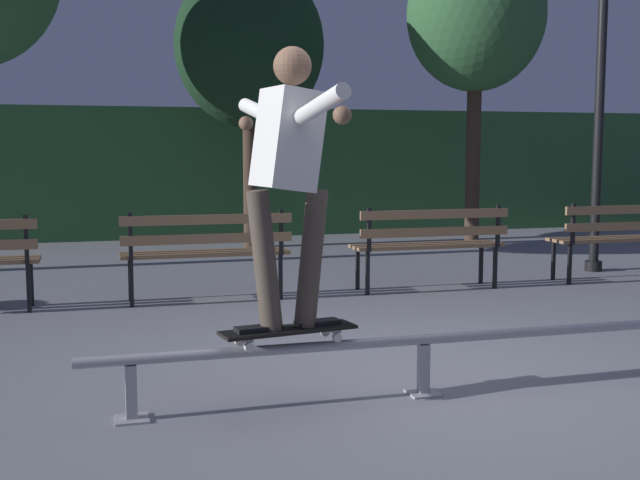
{
  "coord_description": "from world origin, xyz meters",
  "views": [
    {
      "loc": [
        -1.87,
        -4.59,
        1.45
      ],
      "look_at": [
        -0.41,
        0.53,
        0.85
      ],
      "focal_mm": 45.29,
      "sensor_mm": 36.0,
      "label": 1
    }
  ],
  "objects_px": {
    "park_bench_rightmost": "(623,232)",
    "grind_rail": "(424,348)",
    "skateboard": "(289,331)",
    "tree_behind_benches": "(249,47)",
    "skateboarder": "(288,164)",
    "lamp_post_right": "(601,61)",
    "tree_far_right": "(476,16)",
    "park_bench_left_center": "(206,246)",
    "park_bench_right_center": "(430,239)"
  },
  "relations": [
    {
      "from": "park_bench_rightmost",
      "to": "grind_rail",
      "type": "bearing_deg",
      "value": -138.96
    },
    {
      "from": "skateboard",
      "to": "tree_behind_benches",
      "type": "bearing_deg",
      "value": 80.58
    },
    {
      "from": "grind_rail",
      "to": "skateboarder",
      "type": "bearing_deg",
      "value": 179.97
    },
    {
      "from": "park_bench_rightmost",
      "to": "lamp_post_right",
      "type": "relative_size",
      "value": 0.41
    },
    {
      "from": "park_bench_rightmost",
      "to": "tree_far_right",
      "type": "distance_m",
      "value": 4.69
    },
    {
      "from": "skateboarder",
      "to": "tree_far_right",
      "type": "distance_m",
      "value": 8.61
    },
    {
      "from": "skateboard",
      "to": "tree_behind_benches",
      "type": "relative_size",
      "value": 0.19
    },
    {
      "from": "tree_behind_benches",
      "to": "skateboard",
      "type": "bearing_deg",
      "value": -99.42
    },
    {
      "from": "skateboarder",
      "to": "park_bench_left_center",
      "type": "bearing_deg",
      "value": 90.14
    },
    {
      "from": "skateboarder",
      "to": "park_bench_rightmost",
      "type": "xyz_separation_m",
      "value": [
        4.6,
        3.29,
        -0.83
      ]
    },
    {
      "from": "grind_rail",
      "to": "tree_behind_benches",
      "type": "height_order",
      "value": "tree_behind_benches"
    },
    {
      "from": "skateboarder",
      "to": "park_bench_left_center",
      "type": "height_order",
      "value": "skateboarder"
    },
    {
      "from": "skateboard",
      "to": "tree_far_right",
      "type": "relative_size",
      "value": 0.17
    },
    {
      "from": "park_bench_right_center",
      "to": "skateboard",
      "type": "bearing_deg",
      "value": -124.94
    },
    {
      "from": "park_bench_left_center",
      "to": "tree_behind_benches",
      "type": "xyz_separation_m",
      "value": [
        1.24,
        4.16,
        2.4
      ]
    },
    {
      "from": "park_bench_left_center",
      "to": "park_bench_rightmost",
      "type": "distance_m",
      "value": 4.61
    },
    {
      "from": "park_bench_left_center",
      "to": "lamp_post_right",
      "type": "height_order",
      "value": "lamp_post_right"
    },
    {
      "from": "park_bench_rightmost",
      "to": "lamp_post_right",
      "type": "height_order",
      "value": "lamp_post_right"
    },
    {
      "from": "park_bench_right_center",
      "to": "tree_behind_benches",
      "type": "relative_size",
      "value": 0.39
    },
    {
      "from": "skateboarder",
      "to": "lamp_post_right",
      "type": "height_order",
      "value": "lamp_post_right"
    },
    {
      "from": "skateboard",
      "to": "tree_behind_benches",
      "type": "xyz_separation_m",
      "value": [
        1.24,
        7.45,
        2.5
      ]
    },
    {
      "from": "park_bench_left_center",
      "to": "lamp_post_right",
      "type": "xyz_separation_m",
      "value": [
        4.74,
        0.7,
        1.94
      ]
    },
    {
      "from": "skateboarder",
      "to": "tree_behind_benches",
      "type": "distance_m",
      "value": 7.72
    },
    {
      "from": "park_bench_left_center",
      "to": "tree_behind_benches",
      "type": "relative_size",
      "value": 0.39
    },
    {
      "from": "lamp_post_right",
      "to": "park_bench_rightmost",
      "type": "bearing_deg",
      "value": -100.5
    },
    {
      "from": "skateboarder",
      "to": "lamp_post_right",
      "type": "bearing_deg",
      "value": 40.16
    },
    {
      "from": "tree_behind_benches",
      "to": "tree_far_right",
      "type": "relative_size",
      "value": 0.9
    },
    {
      "from": "lamp_post_right",
      "to": "park_bench_right_center",
      "type": "bearing_deg",
      "value": -163.92
    },
    {
      "from": "park_bench_rightmost",
      "to": "tree_far_right",
      "type": "height_order",
      "value": "tree_far_right"
    },
    {
      "from": "park_bench_right_center",
      "to": "lamp_post_right",
      "type": "height_order",
      "value": "lamp_post_right"
    },
    {
      "from": "tree_behind_benches",
      "to": "grind_rail",
      "type": "bearing_deg",
      "value": -93.17
    },
    {
      "from": "park_bench_left_center",
      "to": "lamp_post_right",
      "type": "distance_m",
      "value": 5.17
    },
    {
      "from": "tree_behind_benches",
      "to": "lamp_post_right",
      "type": "distance_m",
      "value": 4.94
    },
    {
      "from": "park_bench_rightmost",
      "to": "skateboarder",
      "type": "bearing_deg",
      "value": -144.43
    },
    {
      "from": "skateboard",
      "to": "tree_far_right",
      "type": "height_order",
      "value": "tree_far_right"
    },
    {
      "from": "park_bench_rightmost",
      "to": "tree_behind_benches",
      "type": "relative_size",
      "value": 0.39
    },
    {
      "from": "park_bench_left_center",
      "to": "park_bench_rightmost",
      "type": "bearing_deg",
      "value": 0.0
    },
    {
      "from": "park_bench_right_center",
      "to": "park_bench_rightmost",
      "type": "relative_size",
      "value": 1.0
    },
    {
      "from": "skateboard",
      "to": "tree_behind_benches",
      "type": "height_order",
      "value": "tree_behind_benches"
    },
    {
      "from": "park_bench_left_center",
      "to": "tree_far_right",
      "type": "distance_m",
      "value": 6.58
    },
    {
      "from": "park_bench_right_center",
      "to": "tree_far_right",
      "type": "relative_size",
      "value": 0.35
    },
    {
      "from": "skateboarder",
      "to": "skateboard",
      "type": "bearing_deg",
      "value": -170.58
    },
    {
      "from": "skateboard",
      "to": "park_bench_rightmost",
      "type": "distance_m",
      "value": 5.66
    },
    {
      "from": "grind_rail",
      "to": "skateboarder",
      "type": "distance_m",
      "value": 1.37
    },
    {
      "from": "grind_rail",
      "to": "skateboard",
      "type": "distance_m",
      "value": 0.84
    },
    {
      "from": "skateboarder",
      "to": "tree_far_right",
      "type": "bearing_deg",
      "value": 56.56
    },
    {
      "from": "tree_far_right",
      "to": "lamp_post_right",
      "type": "xyz_separation_m",
      "value": [
        0.12,
        -2.98,
        -0.96
      ]
    },
    {
      "from": "skateboard",
      "to": "lamp_post_right",
      "type": "distance_m",
      "value": 6.52
    },
    {
      "from": "tree_far_right",
      "to": "lamp_post_right",
      "type": "relative_size",
      "value": 1.18
    },
    {
      "from": "park_bench_right_center",
      "to": "tree_behind_benches",
      "type": "distance_m",
      "value": 4.92
    }
  ]
}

